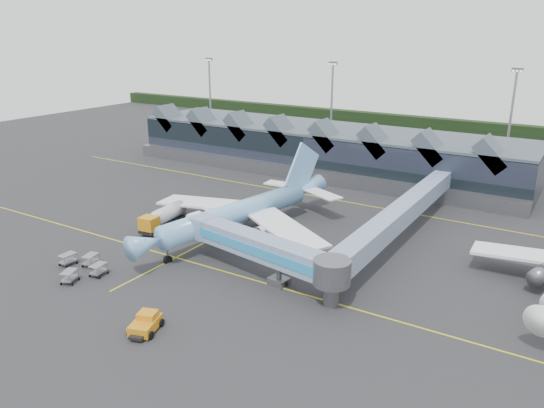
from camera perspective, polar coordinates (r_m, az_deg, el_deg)
The scene contains 10 objects.
ground at distance 81.64m, azimuth -6.57°, elevation -3.80°, with size 260.00×260.00×0.00m, color #28282B.
taxi_stripes at distance 89.11m, azimuth -2.59°, elevation -1.77°, with size 120.00×60.00×0.01m.
tree_line_far at distance 177.71m, azimuth 16.16°, elevation 8.34°, with size 260.00×4.00×4.00m, color black.
terminal at distance 121.28m, azimuth 5.46°, elevation 5.99°, with size 90.00×22.25×12.52m.
light_masts at distance 125.79m, azimuth 19.64°, elevation 9.00°, with size 132.40×42.56×22.45m.
main_airliner at distance 82.14m, azimuth -3.16°, elevation -0.78°, with size 33.92×39.48×12.73m.
jet_bridge at distance 66.34m, azimuth 0.05°, elevation -5.24°, with size 25.29×7.58×5.83m.
fuel_truck at distance 86.85m, azimuth -11.44°, elevation -1.31°, with size 3.71×10.46×3.48m.
pushback_tug at distance 59.12m, azimuth -13.44°, elevation -12.40°, with size 3.69×4.73×1.91m.
baggage_carts at distance 74.68m, azimuth -19.79°, elevation -6.27°, with size 7.74×7.40×1.56m.
Camera 1 is at (47.70, -58.79, 30.54)m, focal length 35.00 mm.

